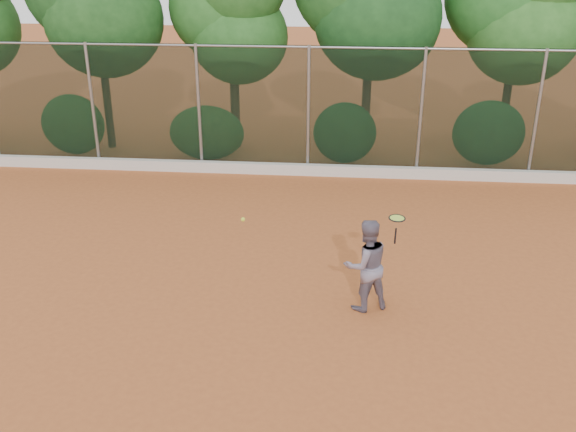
{
  "coord_description": "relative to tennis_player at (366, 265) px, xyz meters",
  "views": [
    {
      "loc": [
        1.01,
        -9.97,
        6.0
      ],
      "look_at": [
        0.0,
        1.0,
        1.25
      ],
      "focal_mm": 40.0,
      "sensor_mm": 36.0,
      "label": 1
    }
  ],
  "objects": [
    {
      "name": "tennis_player",
      "position": [
        0.0,
        0.0,
        0.0
      ],
      "size": [
        1.01,
        0.91,
        1.69
      ],
      "primitive_type": "imported",
      "rotation": [
        0.0,
        0.0,
        3.55
      ],
      "color": "slate",
      "rests_on": "ground"
    },
    {
      "name": "tennis_ball_in_flight",
      "position": [
        -2.07,
        -0.34,
        0.92
      ],
      "size": [
        0.07,
        0.07,
        0.07
      ],
      "color": "#D2E333",
      "rests_on": "ground"
    },
    {
      "name": "ground",
      "position": [
        -1.45,
        0.07,
        -0.84
      ],
      "size": [
        80.0,
        80.0,
        0.0
      ],
      "primitive_type": "plane",
      "color": "#AF5829",
      "rests_on": "ground"
    },
    {
      "name": "concrete_curb",
      "position": [
        -1.45,
        6.89,
        -0.69
      ],
      "size": [
        24.0,
        0.2,
        0.3
      ],
      "primitive_type": "cube",
      "color": "silver",
      "rests_on": "ground"
    },
    {
      "name": "chainlink_fence",
      "position": [
        -1.45,
        7.07,
        1.02
      ],
      "size": [
        24.09,
        0.09,
        3.5
      ],
      "color": "black",
      "rests_on": "ground"
    },
    {
      "name": "foliage_backdrop",
      "position": [
        -2.0,
        9.05,
        3.56
      ],
      "size": [
        23.7,
        3.63,
        7.55
      ],
      "color": "#432F1A",
      "rests_on": "ground"
    },
    {
      "name": "tennis_racket",
      "position": [
        0.46,
        -0.15,
        0.93
      ],
      "size": [
        0.34,
        0.35,
        0.51
      ],
      "color": "black",
      "rests_on": "ground"
    }
  ]
}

